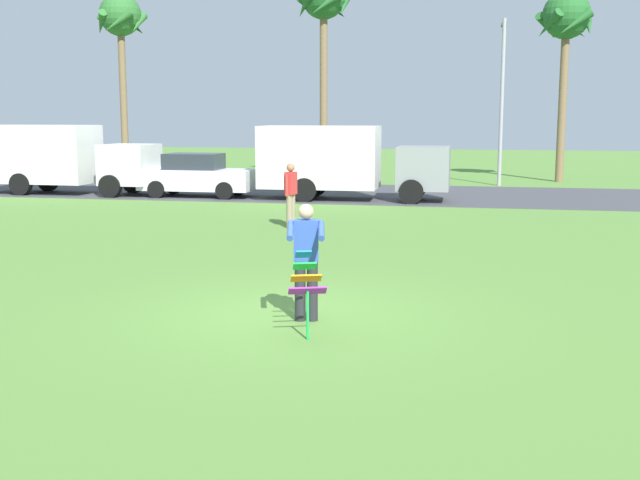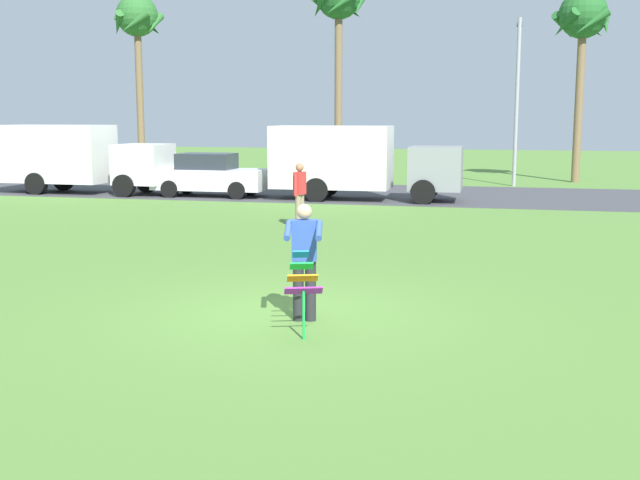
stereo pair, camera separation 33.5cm
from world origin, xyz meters
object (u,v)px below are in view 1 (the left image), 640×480
object	(u,v)px
person_kite_flyer	(306,257)
palm_tree_left_near	(121,23)
streetlight_pole	(502,91)
kite_held	(306,281)
parked_car_white	(197,176)
palm_tree_centre_far	(566,23)
parked_truck_white_box	(61,157)
parked_truck_grey_van	(342,160)
person_walker_near	(291,193)
palm_tree_right_near	(324,6)

from	to	relation	value
person_kite_flyer	palm_tree_left_near	bearing A→B (deg)	119.97
streetlight_pole	kite_held	bearing A→B (deg)	-96.81
parked_car_white	person_kite_flyer	bearing A→B (deg)	-64.75
palm_tree_centre_far	parked_truck_white_box	bearing A→B (deg)	-153.28
parked_truck_white_box	streetlight_pole	xyz separation A→B (m)	(16.55, 7.23, 2.59)
parked_truck_grey_van	parked_car_white	bearing A→B (deg)	-180.00
palm_tree_left_near	streetlight_pole	world-z (taller)	palm_tree_left_near
kite_held	person_walker_near	size ratio (longest dim) A/B	0.66
palm_tree_centre_far	streetlight_pole	size ratio (longest dim) A/B	1.20
kite_held	palm_tree_left_near	size ratio (longest dim) A/B	0.13
palm_tree_centre_far	person_walker_near	world-z (taller)	palm_tree_centre_far
palm_tree_centre_far	parked_truck_grey_van	bearing A→B (deg)	-130.57
palm_tree_left_near	palm_tree_right_near	world-z (taller)	palm_tree_right_near
parked_car_white	palm_tree_right_near	xyz separation A→B (m)	(2.84, 9.63, 7.24)
kite_held	parked_truck_white_box	xyz separation A→B (m)	(-13.59, 17.58, 0.64)
palm_tree_left_near	palm_tree_centre_far	bearing A→B (deg)	-1.85
parked_truck_grey_van	palm_tree_right_near	distance (m)	11.97
kite_held	streetlight_pole	xyz separation A→B (m)	(2.96, 24.82, 3.22)
palm_tree_left_near	person_walker_near	size ratio (longest dim) A/B	5.22
palm_tree_left_near	palm_tree_centre_far	distance (m)	21.53
palm_tree_centre_far	streetlight_pole	distance (m)	4.74
palm_tree_centre_far	palm_tree_left_near	bearing A→B (deg)	178.15
parked_truck_white_box	person_walker_near	distance (m)	13.08
palm_tree_centre_far	streetlight_pole	xyz separation A→B (m)	(-2.71, -2.46, -3.01)
parked_truck_grey_van	palm_tree_left_near	size ratio (longest dim) A/B	0.75
kite_held	parked_truck_grey_van	world-z (taller)	parked_truck_grey_van
kite_held	palm_tree_centre_far	size ratio (longest dim) A/B	0.14
person_kite_flyer	parked_truck_white_box	xyz separation A→B (m)	(-13.41, 16.78, 0.46)
person_kite_flyer	person_walker_near	xyz separation A→B (m)	(-2.56, 9.50, -0.02)
kite_held	parked_car_white	size ratio (longest dim) A/B	0.27
person_walker_near	parked_car_white	bearing A→B (deg)	126.35
person_kite_flyer	streetlight_pole	bearing A→B (deg)	82.54
person_kite_flyer	kite_held	distance (m)	0.85
parked_car_white	palm_tree_centre_far	bearing A→B (deg)	35.15
palm_tree_left_near	parked_truck_grey_van	bearing A→B (deg)	-38.17
kite_held	palm_tree_left_near	distance (m)	32.86
parked_truck_white_box	palm_tree_right_near	size ratio (longest dim) A/B	0.71
palm_tree_right_near	palm_tree_centre_far	world-z (taller)	palm_tree_right_near
kite_held	parked_truck_white_box	bearing A→B (deg)	127.69
parked_truck_white_box	parked_truck_grey_van	distance (m)	10.96
parked_car_white	streetlight_pole	xyz separation A→B (m)	(11.06, 7.23, 3.22)
parked_truck_white_box	parked_truck_grey_van	world-z (taller)	same
person_kite_flyer	palm_tree_centre_far	distance (m)	27.78
parked_truck_white_box	palm_tree_right_near	xyz separation A→B (m)	(8.33, 9.63, 6.60)
palm_tree_centre_far	parked_car_white	bearing A→B (deg)	-144.85
parked_truck_grey_van	streetlight_pole	distance (m)	9.50
kite_held	palm_tree_centre_far	world-z (taller)	palm_tree_centre_far
person_kite_flyer	kite_held	bearing A→B (deg)	-77.35
parked_truck_grey_van	parked_truck_white_box	bearing A→B (deg)	-179.99
parked_car_white	parked_truck_grey_van	xyz separation A→B (m)	(5.47, 0.00, 0.64)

